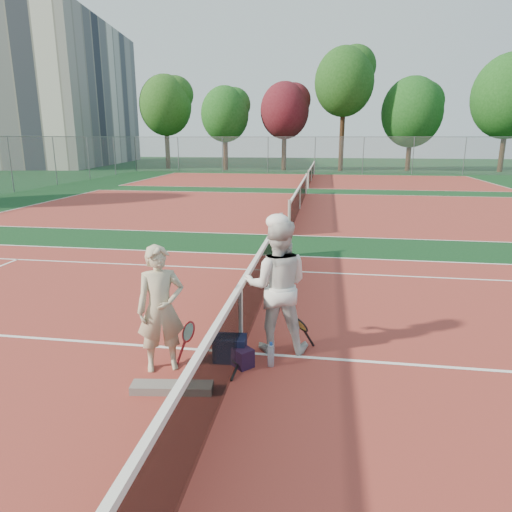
{
  "coord_description": "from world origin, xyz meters",
  "views": [
    {
      "loc": [
        1.1,
        -5.73,
        2.91
      ],
      "look_at": [
        0.0,
        1.37,
        1.05
      ],
      "focal_mm": 32.0,
      "sensor_mm": 36.0,
      "label": 1
    }
  ],
  "objects_px": {
    "net_main": "(241,319)",
    "racket_red": "(189,342)",
    "sports_bag_purple": "(241,357)",
    "water_bottle": "(271,356)",
    "racket_black_held": "(300,334)",
    "racket_spare": "(241,360)",
    "player_b": "(277,286)",
    "apartment_block": "(66,95)",
    "sports_bag_navy": "(230,348)",
    "player_a": "(161,309)"
  },
  "relations": [
    {
      "from": "net_main",
      "to": "player_b",
      "type": "bearing_deg",
      "value": 25.76
    },
    {
      "from": "net_main",
      "to": "racket_spare",
      "type": "distance_m",
      "value": 0.55
    },
    {
      "from": "player_b",
      "to": "racket_red",
      "type": "height_order",
      "value": "player_b"
    },
    {
      "from": "racket_black_held",
      "to": "racket_spare",
      "type": "xyz_separation_m",
      "value": [
        -0.75,
        -0.51,
        -0.19
      ]
    },
    {
      "from": "sports_bag_navy",
      "to": "sports_bag_purple",
      "type": "distance_m",
      "value": 0.22
    },
    {
      "from": "racket_red",
      "to": "racket_black_held",
      "type": "relative_size",
      "value": 1.08
    },
    {
      "from": "net_main",
      "to": "racket_spare",
      "type": "relative_size",
      "value": 18.42
    },
    {
      "from": "racket_red",
      "to": "racket_black_held",
      "type": "distance_m",
      "value": 1.55
    },
    {
      "from": "racket_black_held",
      "to": "racket_spare",
      "type": "distance_m",
      "value": 0.93
    },
    {
      "from": "racket_spare",
      "to": "water_bottle",
      "type": "relative_size",
      "value": 1.99
    },
    {
      "from": "player_b",
      "to": "racket_red",
      "type": "relative_size",
      "value": 3.38
    },
    {
      "from": "apartment_block",
      "to": "racket_red",
      "type": "distance_m",
      "value": 52.61
    },
    {
      "from": "net_main",
      "to": "player_b",
      "type": "xyz_separation_m",
      "value": [
        0.47,
        0.23,
        0.43
      ]
    },
    {
      "from": "apartment_block",
      "to": "player_b",
      "type": "height_order",
      "value": "apartment_block"
    },
    {
      "from": "player_b",
      "to": "water_bottle",
      "type": "height_order",
      "value": "player_b"
    },
    {
      "from": "player_b",
      "to": "racket_black_held",
      "type": "height_order",
      "value": "player_b"
    },
    {
      "from": "net_main",
      "to": "apartment_block",
      "type": "relative_size",
      "value": 0.5
    },
    {
      "from": "apartment_block",
      "to": "racket_red",
      "type": "height_order",
      "value": "apartment_block"
    },
    {
      "from": "racket_red",
      "to": "racket_spare",
      "type": "bearing_deg",
      "value": -46.06
    },
    {
      "from": "player_a",
      "to": "racket_spare",
      "type": "distance_m",
      "value": 1.26
    },
    {
      "from": "apartment_block",
      "to": "sports_bag_purple",
      "type": "height_order",
      "value": "apartment_block"
    },
    {
      "from": "racket_red",
      "to": "sports_bag_purple",
      "type": "height_order",
      "value": "racket_red"
    },
    {
      "from": "racket_spare",
      "to": "sports_bag_navy",
      "type": "distance_m",
      "value": 0.22
    },
    {
      "from": "apartment_block",
      "to": "player_a",
      "type": "height_order",
      "value": "apartment_block"
    },
    {
      "from": "racket_spare",
      "to": "sports_bag_navy",
      "type": "relative_size",
      "value": 1.39
    },
    {
      "from": "player_a",
      "to": "racket_black_held",
      "type": "bearing_deg",
      "value": -1.37
    },
    {
      "from": "player_a",
      "to": "player_b",
      "type": "height_order",
      "value": "player_b"
    },
    {
      "from": "player_b",
      "to": "sports_bag_purple",
      "type": "height_order",
      "value": "player_b"
    },
    {
      "from": "sports_bag_purple",
      "to": "racket_spare",
      "type": "bearing_deg",
      "value": 108.95
    },
    {
      "from": "water_bottle",
      "to": "racket_black_held",
      "type": "bearing_deg",
      "value": 54.42
    },
    {
      "from": "player_a",
      "to": "racket_spare",
      "type": "relative_size",
      "value": 2.76
    },
    {
      "from": "apartment_block",
      "to": "player_a",
      "type": "distance_m",
      "value": 52.58
    },
    {
      "from": "racket_red",
      "to": "sports_bag_purple",
      "type": "bearing_deg",
      "value": -48.6
    },
    {
      "from": "player_b",
      "to": "sports_bag_purple",
      "type": "relative_size",
      "value": 6.03
    },
    {
      "from": "apartment_block",
      "to": "player_b",
      "type": "distance_m",
      "value": 52.63
    },
    {
      "from": "racket_red",
      "to": "racket_spare",
      "type": "height_order",
      "value": "racket_red"
    },
    {
      "from": "sports_bag_purple",
      "to": "water_bottle",
      "type": "height_order",
      "value": "water_bottle"
    },
    {
      "from": "racket_black_held",
      "to": "net_main",
      "type": "bearing_deg",
      "value": -32.99
    },
    {
      "from": "player_b",
      "to": "racket_spare",
      "type": "height_order",
      "value": "player_b"
    },
    {
      "from": "racket_spare",
      "to": "water_bottle",
      "type": "xyz_separation_m",
      "value": [
        0.4,
        0.01,
        0.08
      ]
    },
    {
      "from": "net_main",
      "to": "racket_red",
      "type": "distance_m",
      "value": 0.76
    },
    {
      "from": "racket_red",
      "to": "sports_bag_purple",
      "type": "distance_m",
      "value": 0.73
    },
    {
      "from": "net_main",
      "to": "racket_black_held",
      "type": "relative_size",
      "value": 21.37
    },
    {
      "from": "racket_red",
      "to": "sports_bag_navy",
      "type": "relative_size",
      "value": 1.29
    },
    {
      "from": "apartment_block",
      "to": "racket_red",
      "type": "relative_size",
      "value": 39.64
    },
    {
      "from": "water_bottle",
      "to": "apartment_block",
      "type": "bearing_deg",
      "value": 122.71
    },
    {
      "from": "player_a",
      "to": "sports_bag_navy",
      "type": "distance_m",
      "value": 1.1
    },
    {
      "from": "apartment_block",
      "to": "sports_bag_purple",
      "type": "distance_m",
      "value": 53.01
    },
    {
      "from": "apartment_block",
      "to": "racket_black_held",
      "type": "distance_m",
      "value": 52.94
    },
    {
      "from": "racket_black_held",
      "to": "sports_bag_navy",
      "type": "bearing_deg",
      "value": -21.57
    }
  ]
}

